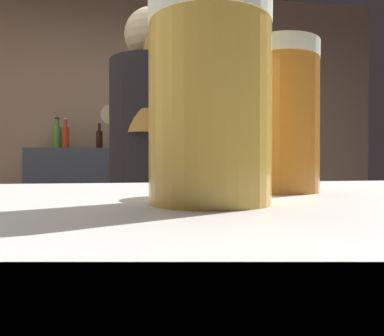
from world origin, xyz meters
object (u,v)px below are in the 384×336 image
(bartender, at_px, (152,187))
(pint_glass_far, at_px, (279,118))
(bottle_vinegar, at_px, (99,139))
(bottle_soy, at_px, (66,137))
(knife_block, at_px, (252,176))
(pint_glass_near, at_px, (210,103))
(chefs_knife, at_px, (199,196))
(mixing_bowl, at_px, (68,191))
(bottle_olive_oil, at_px, (120,140))
(bottle_hot_sauce, at_px, (57,137))

(bartender, relative_size, pint_glass_far, 12.56)
(bottle_vinegar, relative_size, bottle_soy, 0.86)
(knife_block, height_order, pint_glass_far, pint_glass_far)
(pint_glass_near, bearing_deg, chefs_knife, 79.01)
(pint_glass_near, distance_m, pint_glass_far, 0.13)
(knife_block, relative_size, pint_glass_near, 2.15)
(mixing_bowl, distance_m, bottle_olive_oil, 1.21)
(pint_glass_near, xyz_separation_m, bottle_hot_sauce, (-0.63, 3.06, 0.19))
(mixing_bowl, xyz_separation_m, bottle_hot_sauce, (-0.27, 1.24, 0.37))
(bottle_vinegar, bearing_deg, chefs_knife, -64.76)
(mixing_bowl, relative_size, bottle_soy, 0.83)
(mixing_bowl, distance_m, bottle_vinegar, 1.21)
(knife_block, height_order, bottle_olive_oil, bottle_olive_oil)
(mixing_bowl, height_order, bottle_soy, bottle_soy)
(mixing_bowl, distance_m, pint_glass_near, 1.87)
(bottle_hot_sauce, bearing_deg, pint_glass_near, -78.44)
(pint_glass_near, distance_m, bottle_soy, 3.03)
(bartender, distance_m, bottle_vinegar, 1.74)
(knife_block, bearing_deg, bottle_hot_sauce, 134.93)
(bartender, distance_m, bottle_hot_sauce, 1.92)
(pint_glass_far, height_order, bottle_vinegar, bottle_vinegar)
(bottle_olive_oil, bearing_deg, bottle_soy, 178.14)
(mixing_bowl, relative_size, pint_glass_near, 1.58)
(bartender, relative_size, knife_block, 6.14)
(mixing_bowl, height_order, pint_glass_near, pint_glass_near)
(knife_block, bearing_deg, mixing_bowl, 177.50)
(bottle_olive_oil, bearing_deg, pint_glass_near, -88.01)
(bottle_soy, bearing_deg, bottle_vinegar, 0.85)
(pint_glass_near, relative_size, bottle_vinegar, 0.61)
(bottle_soy, bearing_deg, bottle_hot_sauce, 133.17)
(knife_block, relative_size, bottle_hot_sauce, 1.07)
(pint_glass_far, xyz_separation_m, bottle_vinegar, (-0.36, 2.89, 0.17))
(bartender, relative_size, mixing_bowl, 8.33)
(bottle_olive_oil, height_order, bottle_soy, bottle_soy)
(bartender, bearing_deg, bottle_hot_sauce, 31.52)
(bottle_olive_oil, bearing_deg, bottle_hot_sauce, 168.92)
(bartender, bearing_deg, bottle_vinegar, 21.48)
(pint_glass_far, xyz_separation_m, bottle_hot_sauce, (-0.71, 2.97, 0.19))
(knife_block, xyz_separation_m, chefs_knife, (-0.32, -0.08, -0.10))
(knife_block, bearing_deg, bottle_soy, 135.05)
(bartender, distance_m, bottle_soy, 1.81)
(chefs_knife, distance_m, pint_glass_far, 1.64)
(bartender, bearing_deg, chefs_knife, -24.15)
(pint_glass_near, xyz_separation_m, bottle_vinegar, (-0.27, 2.98, 0.17))
(bottle_vinegar, bearing_deg, bartender, -79.15)
(bartender, relative_size, bottle_olive_oil, 9.38)
(chefs_knife, relative_size, bottle_vinegar, 1.11)
(pint_glass_far, relative_size, bottle_hot_sauce, 0.52)
(bartender, xyz_separation_m, chefs_knife, (0.28, 0.40, -0.07))
(pint_glass_far, distance_m, bottle_vinegar, 2.91)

